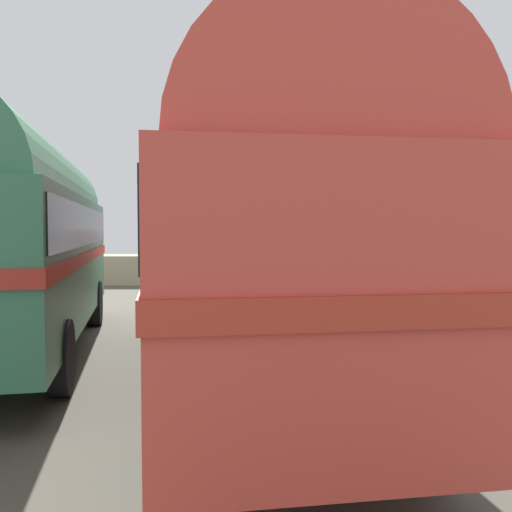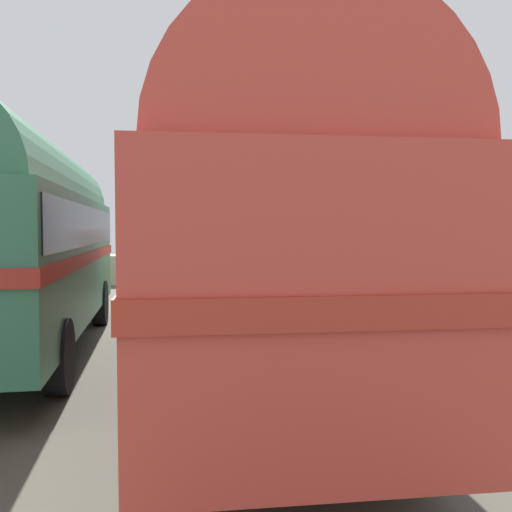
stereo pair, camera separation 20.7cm
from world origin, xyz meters
TOP-DOWN VIEW (x-y plane):
  - ground at (0.00, 0.00)m, footprint 32.00×26.00m
  - breakwater at (0.15, 11.79)m, footprint 31.36×2.05m
  - vintage_coach at (-2.25, -2.32)m, footprint 3.63×8.84m
  - second_coach at (-6.17, -0.33)m, footprint 3.95×8.88m
  - lamp_post at (1.67, 5.89)m, footprint 1.25×0.44m

SIDE VIEW (x-z plane):
  - ground at x=0.00m, z-range 0.00..0.02m
  - breakwater at x=0.15m, z-range -0.51..1.88m
  - vintage_coach at x=-2.25m, z-range 0.20..3.90m
  - second_coach at x=-6.17m, z-range 0.20..3.90m
  - lamp_post at x=1.67m, z-range 0.41..7.21m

